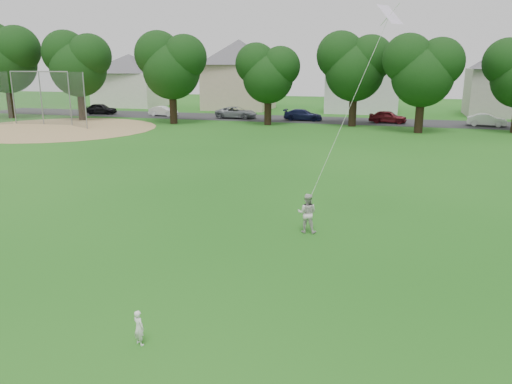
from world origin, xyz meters
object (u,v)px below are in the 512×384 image
(toddler, at_px, (139,328))
(baseball_backstop, at_px, (38,99))
(older_boy, at_px, (307,213))
(kite, at_px, (347,113))

(toddler, relative_size, baseball_backstop, 0.07)
(older_boy, xyz_separation_m, kite, (1.21, 0.55, 3.56))
(toddler, bearing_deg, baseball_backstop, -23.96)
(older_boy, bearing_deg, kite, -157.73)
(toddler, height_order, older_boy, older_boy)
(older_boy, bearing_deg, baseball_backstop, -40.39)
(toddler, relative_size, older_boy, 0.56)
(kite, bearing_deg, baseball_backstop, 143.55)
(kite, height_order, baseball_backstop, kite)
(toddler, xyz_separation_m, kite, (3.36, 8.91, 3.88))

